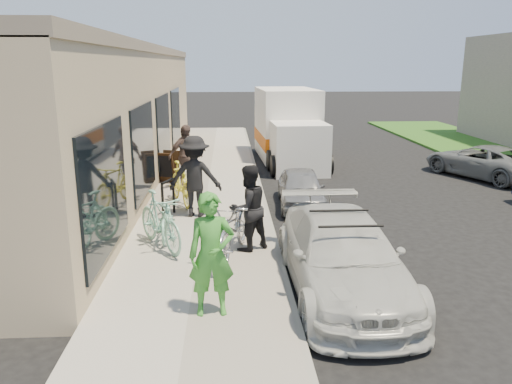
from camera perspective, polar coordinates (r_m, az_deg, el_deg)
name	(u,v)px	position (r m, az deg, el deg)	size (l,w,h in m)	color
ground	(306,272)	(9.21, 5.78, -9.10)	(120.00, 120.00, 0.00)	black
sidewalk	(203,220)	(11.90, -6.04, -3.20)	(3.00, 34.00, 0.15)	#9F998F
curb	(268,219)	(11.93, 1.43, -3.14)	(0.12, 34.00, 0.13)	gray
storefront	(107,113)	(16.84, -16.64, 8.59)	(3.60, 20.00, 4.22)	tan
bike_rack	(168,194)	(11.95, -10.02, -0.26)	(0.26, 0.59, 0.88)	black
sandwich_board	(168,167)	(15.41, -10.04, 2.86)	(0.74, 0.75, 0.94)	black
sedan_white	(342,255)	(8.34, 9.81, -7.16)	(1.81, 4.35, 1.30)	#BCBCB7
sedan_silver	(301,188)	(13.18, 5.17, 0.45)	(1.17, 2.90, 0.99)	gray
moving_truck	(288,130)	(19.24, 3.73, 7.10)	(2.35, 5.67, 2.74)	silver
far_car_gray	(482,161)	(18.17, 24.46, 3.24)	(1.80, 3.90, 1.08)	slate
tandem_bike	(234,227)	(9.30, -2.50, -4.07)	(0.75, 2.16, 1.14)	#BDBDC0
woman_rider	(212,255)	(7.13, -5.11, -7.15)	(0.66, 0.43, 1.80)	#37872D
man_standing	(248,208)	(9.57, -0.91, -1.83)	(0.81, 0.63, 1.67)	black
cruiser_bike_a	(160,221)	(9.90, -10.92, -3.23)	(0.52, 1.85, 1.11)	#85C7AD
cruiser_bike_b	(166,217)	(10.57, -10.27, -2.85)	(0.56, 1.59, 0.84)	#85C7AD
cruiser_bike_c	(181,184)	(12.93, -8.61, 0.96)	(0.51, 1.79, 1.08)	yellow
bystander_a	(195,176)	(11.78, -6.98, 1.78)	(1.24, 0.71, 1.91)	black
bystander_b	(186,157)	(14.52, -8.04, 4.01)	(1.08, 0.45, 1.85)	brown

